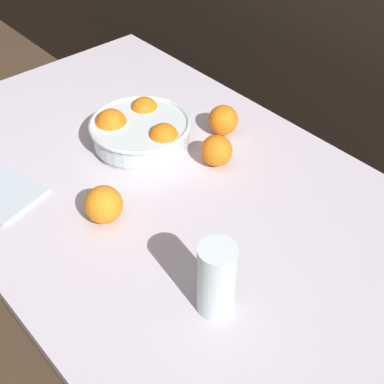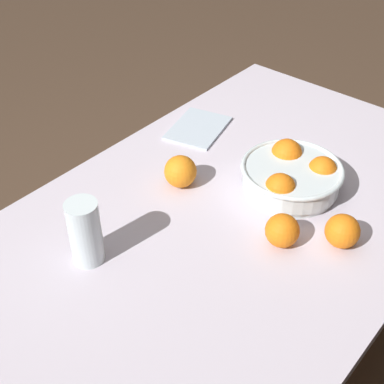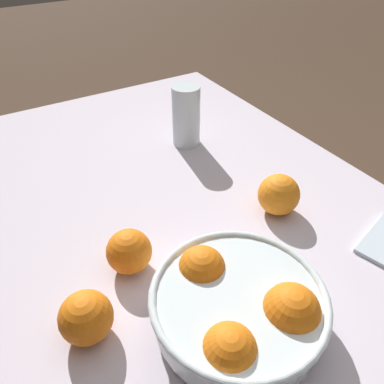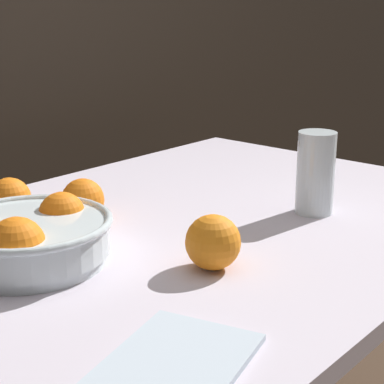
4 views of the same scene
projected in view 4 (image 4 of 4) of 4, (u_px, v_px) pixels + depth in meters
name	position (u px, v px, depth m)	size (l,w,h in m)	color
dining_table	(144.00, 281.00, 1.10)	(1.45, 0.86, 0.75)	silver
fruit_bowl	(27.00, 237.00, 0.97)	(0.26, 0.26, 0.10)	silver
juice_glass	(315.00, 177.00, 1.19)	(0.07, 0.07, 0.15)	#F4A314
orange_loose_near_bowl	(213.00, 242.00, 0.95)	(0.08, 0.08, 0.08)	orange
orange_loose_front	(83.00, 200.00, 1.16)	(0.08, 0.08, 0.08)	orange
orange_loose_aside	(10.00, 199.00, 1.16)	(0.08, 0.08, 0.08)	orange
napkin	(175.00, 363.00, 0.70)	(0.19, 0.14, 0.01)	silver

